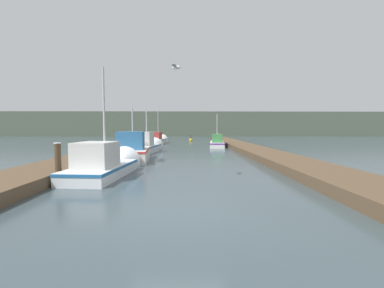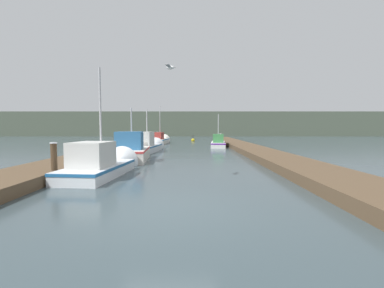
% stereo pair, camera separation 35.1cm
% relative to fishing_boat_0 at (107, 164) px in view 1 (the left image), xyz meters
% --- Properties ---
extents(ground_plane, '(200.00, 200.00, 0.00)m').
position_rel_fishing_boat_0_xyz_m(ground_plane, '(2.98, -4.39, -0.42)').
color(ground_plane, '#38474C').
extents(dock_left, '(2.30, 40.00, 0.38)m').
position_rel_fishing_boat_0_xyz_m(dock_left, '(-2.25, 11.61, -0.23)').
color(dock_left, brown).
rests_on(dock_left, ground_plane).
extents(dock_right, '(2.30, 40.00, 0.38)m').
position_rel_fishing_boat_0_xyz_m(dock_right, '(8.21, 11.61, -0.23)').
color(dock_right, brown).
rests_on(dock_right, ground_plane).
extents(distant_shore_ridge, '(120.00, 16.00, 5.30)m').
position_rel_fishing_boat_0_xyz_m(distant_shore_ridge, '(2.98, 52.36, 2.23)').
color(distant_shore_ridge, '#4C5647').
rests_on(distant_shore_ridge, ground_plane).
extents(fishing_boat_0, '(1.98, 4.70, 4.75)m').
position_rel_fishing_boat_0_xyz_m(fishing_boat_0, '(0.00, 0.00, 0.00)').
color(fishing_boat_0, silver).
rests_on(fishing_boat_0, ground_plane).
extents(fishing_boat_1, '(2.14, 4.89, 3.52)m').
position_rel_fishing_boat_0_xyz_m(fishing_boat_1, '(0.07, 4.74, 0.11)').
color(fishing_boat_1, silver).
rests_on(fishing_boat_1, ground_plane).
extents(fishing_boat_2, '(2.02, 5.54, 3.79)m').
position_rel_fishing_boat_0_xyz_m(fishing_boat_2, '(0.08, 10.17, 0.04)').
color(fishing_boat_2, silver).
rests_on(fishing_boat_2, ground_plane).
extents(fishing_boat_3, '(1.81, 5.13, 3.60)m').
position_rel_fishing_boat_0_xyz_m(fishing_boat_3, '(6.17, 15.08, -0.02)').
color(fishing_boat_3, silver).
rests_on(fishing_boat_3, ground_plane).
extents(fishing_boat_4, '(1.85, 6.29, 4.82)m').
position_rel_fishing_boat_0_xyz_m(fishing_boat_4, '(-0.17, 20.20, 0.00)').
color(fishing_boat_4, silver).
rests_on(fishing_boat_4, ground_plane).
extents(mooring_piling_0, '(0.24, 0.24, 1.37)m').
position_rel_fishing_boat_0_xyz_m(mooring_piling_0, '(-1.26, -1.31, 0.27)').
color(mooring_piling_0, '#473523').
rests_on(mooring_piling_0, ground_plane).
extents(mooring_piling_1, '(0.29, 0.29, 1.20)m').
position_rel_fishing_boat_0_xyz_m(mooring_piling_1, '(-1.13, 25.01, 0.19)').
color(mooring_piling_1, '#473523').
rests_on(mooring_piling_1, ground_plane).
extents(mooring_piling_2, '(0.26, 0.26, 1.34)m').
position_rel_fishing_boat_0_xyz_m(mooring_piling_2, '(-1.14, 24.38, 0.26)').
color(mooring_piling_2, '#473523').
rests_on(mooring_piling_2, ground_plane).
extents(mooring_piling_3, '(0.29, 0.29, 1.14)m').
position_rel_fishing_boat_0_xyz_m(mooring_piling_3, '(7.24, 22.65, 0.16)').
color(mooring_piling_3, '#473523').
rests_on(mooring_piling_3, ground_plane).
extents(channel_buoy, '(0.49, 0.49, 0.99)m').
position_rel_fishing_boat_0_xyz_m(channel_buoy, '(3.71, 25.26, -0.28)').
color(channel_buoy, gold).
rests_on(channel_buoy, ground_plane).
extents(seagull_lead, '(0.31, 0.55, 0.12)m').
position_rel_fishing_boat_0_xyz_m(seagull_lead, '(2.87, -1.69, 3.43)').
color(seagull_lead, white).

